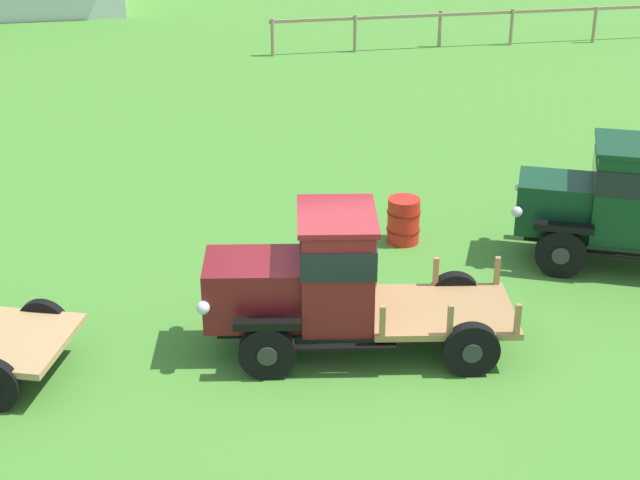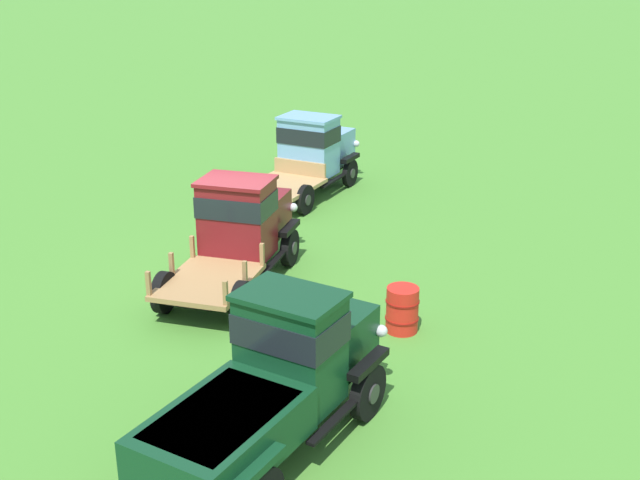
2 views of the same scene
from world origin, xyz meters
TOP-DOWN VIEW (x-y plane):
  - ground_plane at (0.00, 0.00)m, footprint 240.00×240.00m
  - paddock_fence at (8.42, 18.19)m, footprint 13.66×0.54m
  - vintage_truck_second_in_line at (-0.10, 0.28)m, footprint 4.86×2.40m
  - oil_drum_beside_row at (2.07, 3.78)m, footprint 0.63×0.63m

SIDE VIEW (x-z plane):
  - ground_plane at x=0.00m, z-range 0.00..0.00m
  - oil_drum_beside_row at x=2.07m, z-range 0.00..0.87m
  - paddock_fence at x=8.42m, z-range 0.25..1.44m
  - vintage_truck_second_in_line at x=-0.10m, z-range 0.02..2.24m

